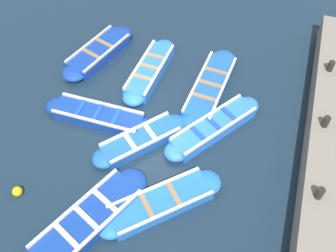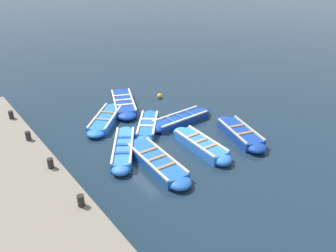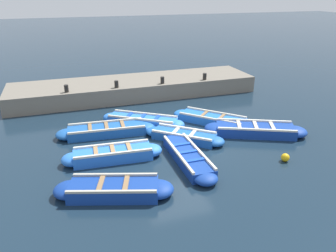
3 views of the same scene
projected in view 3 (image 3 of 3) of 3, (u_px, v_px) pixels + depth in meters
name	position (u px, v px, depth m)	size (l,w,h in m)	color
ground_plane	(175.00, 143.00, 12.27)	(120.00, 120.00, 0.00)	#162838
boat_outer_right	(212.00, 119.00, 14.06)	(3.20, 3.09, 0.40)	blue
boat_outer_left	(188.00, 157.00, 10.96)	(3.60, 0.82, 0.40)	navy
boat_alongside	(114.00, 189.00, 9.13)	(1.85, 3.46, 0.44)	navy
boat_centre	(184.00, 136.00, 12.48)	(2.59, 2.85, 0.38)	#1E59AD
boat_end_of_row	(255.00, 130.00, 12.95)	(2.52, 4.02, 0.45)	navy
boat_broadside	(113.00, 155.00, 11.02)	(0.99, 3.42, 0.45)	blue
boat_inner_gap	(143.00, 121.00, 13.86)	(2.65, 3.38, 0.43)	blue
boat_mid_row	(107.00, 130.00, 12.96)	(1.18, 3.96, 0.41)	#1E59AD
quay_wall	(135.00, 87.00, 17.65)	(3.01, 12.89, 0.84)	slate
bollard_north	(205.00, 76.00, 17.45)	(0.20, 0.20, 0.35)	black
bollard_mid_north	(162.00, 80.00, 16.75)	(0.20, 0.20, 0.35)	black
bollard_mid_south	(116.00, 84.00, 16.06)	(0.20, 0.20, 0.35)	black
bollard_south	(66.00, 89.00, 15.36)	(0.20, 0.20, 0.35)	black
buoy_orange_near	(285.00, 157.00, 10.96)	(0.28, 0.28, 0.28)	#EAB214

